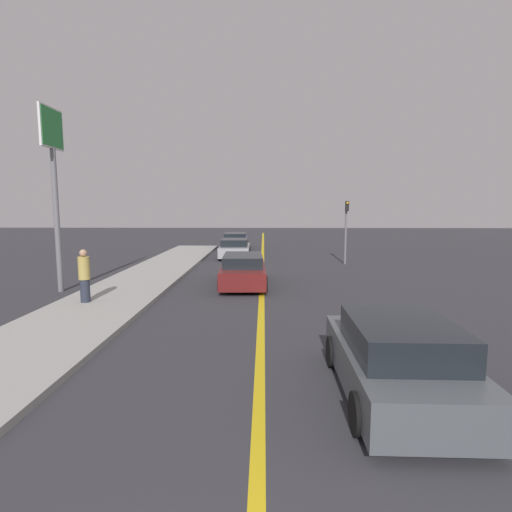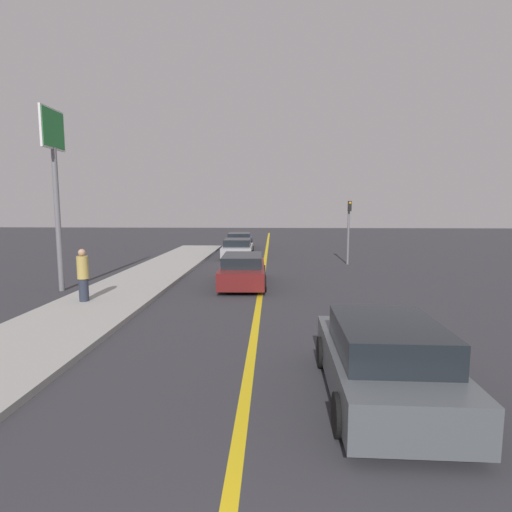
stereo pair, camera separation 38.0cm
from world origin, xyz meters
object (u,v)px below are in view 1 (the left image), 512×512
car_near_right_lane (397,360)px  car_parked_left_lot (235,241)px  traffic_light (346,225)px  pedestrian_mid_group (84,276)px  car_ahead_center (243,270)px  car_far_distant (235,249)px  roadside_sign (53,160)px

car_near_right_lane → car_parked_left_lot: car_near_right_lane is taller
car_near_right_lane → traffic_light: 15.96m
car_parked_left_lot → pedestrian_mid_group: 18.27m
car_ahead_center → pedestrian_mid_group: pedestrian_mid_group is taller
car_near_right_lane → car_far_distant: 18.85m
car_ahead_center → car_parked_left_lot: (-1.33, 14.25, -0.02)m
car_ahead_center → car_far_distant: bearing=94.6°
roadside_sign → car_near_right_lane: bearing=-39.8°
traffic_light → roadside_sign: bearing=-148.4°
car_near_right_lane → car_ahead_center: (-3.06, 9.64, -0.03)m
car_near_right_lane → roadside_sign: bearing=141.3°
car_near_right_lane → car_ahead_center: size_ratio=0.85×
car_ahead_center → pedestrian_mid_group: size_ratio=2.73×
car_near_right_lane → roadside_sign: roadside_sign is taller
car_near_right_lane → pedestrian_mid_group: pedestrian_mid_group is taller
car_near_right_lane → car_parked_left_lot: bearing=101.5°
car_near_right_lane → car_parked_left_lot: (-4.39, 23.89, -0.05)m
car_parked_left_lot → car_far_distant: bearing=-88.8°
car_parked_left_lot → traffic_light: size_ratio=1.33×
car_near_right_lane → car_ahead_center: 10.12m
car_ahead_center → car_parked_left_lot: size_ratio=1.00×
car_ahead_center → car_far_distant: (-0.98, 8.77, -0.03)m
car_near_right_lane → traffic_light: (2.32, 15.72, 1.53)m
car_parked_left_lot → pedestrian_mid_group: pedestrian_mid_group is taller
car_parked_left_lot → pedestrian_mid_group: size_ratio=2.74×
pedestrian_mid_group → roadside_sign: size_ratio=0.25×
car_ahead_center → car_parked_left_lot: car_ahead_center is taller
pedestrian_mid_group → roadside_sign: 4.88m
roadside_sign → car_far_distant: bearing=60.2°
car_near_right_lane → pedestrian_mid_group: 9.93m
traffic_light → car_near_right_lane: bearing=-98.4°
car_ahead_center → roadside_sign: (-6.82, -1.42, 4.25)m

